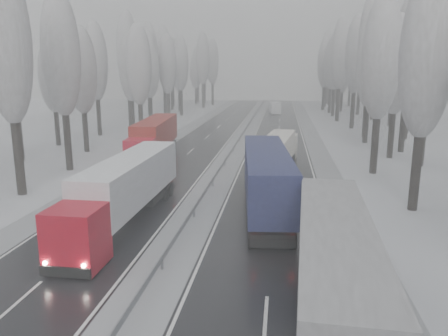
% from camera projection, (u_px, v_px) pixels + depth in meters
% --- Properties ---
extents(ground, '(260.00, 260.00, 0.00)m').
position_uv_depth(ground, '(136.00, 313.00, 17.74)').
color(ground, silver).
rests_on(ground, ground).
extents(carriageway_right, '(7.50, 200.00, 0.03)m').
position_uv_depth(carriageway_right, '(276.00, 164.00, 46.09)').
color(carriageway_right, black).
rests_on(carriageway_right, ground).
extents(carriageway_left, '(7.50, 200.00, 0.03)m').
position_uv_depth(carriageway_left, '(179.00, 161.00, 47.43)').
color(carriageway_left, black).
rests_on(carriageway_left, ground).
extents(median_slush, '(3.00, 200.00, 0.04)m').
position_uv_depth(median_slush, '(227.00, 162.00, 46.76)').
color(median_slush, '#999CA0').
rests_on(median_slush, ground).
extents(shoulder_right, '(2.40, 200.00, 0.04)m').
position_uv_depth(shoulder_right, '(324.00, 165.00, 45.46)').
color(shoulder_right, '#999CA0').
rests_on(shoulder_right, ground).
extents(shoulder_left, '(2.40, 200.00, 0.04)m').
position_uv_depth(shoulder_left, '(136.00, 160.00, 48.07)').
color(shoulder_left, '#999CA0').
rests_on(shoulder_left, ground).
extents(median_guardrail, '(0.12, 200.00, 0.76)m').
position_uv_depth(median_guardrail, '(227.00, 157.00, 46.62)').
color(median_guardrail, slate).
rests_on(median_guardrail, ground).
extents(tree_16, '(3.60, 3.60, 16.53)m').
position_uv_depth(tree_16, '(427.00, 55.00, 28.65)').
color(tree_16, black).
rests_on(tree_16, ground).
extents(tree_18, '(3.60, 3.60, 16.58)m').
position_uv_depth(tree_18, '(381.00, 59.00, 39.70)').
color(tree_18, black).
rests_on(tree_18, ground).
extents(tree_19, '(3.60, 3.60, 14.57)m').
position_uv_depth(tree_19, '(429.00, 73.00, 43.15)').
color(tree_19, black).
rests_on(tree_19, ground).
extents(tree_20, '(3.60, 3.60, 15.71)m').
position_uv_depth(tree_20, '(397.00, 66.00, 47.26)').
color(tree_20, black).
rests_on(tree_20, ground).
extents(tree_21, '(3.60, 3.60, 18.62)m').
position_uv_depth(tree_21, '(410.00, 50.00, 50.44)').
color(tree_21, black).
rests_on(tree_21, ground).
extents(tree_22, '(3.60, 3.60, 15.86)m').
position_uv_depth(tree_22, '(370.00, 66.00, 57.44)').
color(tree_22, black).
rests_on(tree_22, ground).
extents(tree_23, '(3.60, 3.60, 13.55)m').
position_uv_depth(tree_23, '(410.00, 77.00, 60.83)').
color(tree_23, black).
rests_on(tree_23, ground).
extents(tree_24, '(3.60, 3.60, 20.49)m').
position_uv_depth(tree_24, '(371.00, 45.00, 61.93)').
color(tree_24, black).
rests_on(tree_24, ground).
extents(tree_25, '(3.60, 3.60, 19.44)m').
position_uv_depth(tree_25, '(413.00, 51.00, 65.06)').
color(tree_25, black).
rests_on(tree_25, ground).
extents(tree_26, '(3.60, 3.60, 18.78)m').
position_uv_depth(tree_26, '(356.00, 55.00, 72.13)').
color(tree_26, black).
rests_on(tree_26, ground).
extents(tree_27, '(3.60, 3.60, 17.62)m').
position_uv_depth(tree_27, '(395.00, 60.00, 75.24)').
color(tree_27, black).
rests_on(tree_27, ground).
extents(tree_28, '(3.60, 3.60, 19.62)m').
position_uv_depth(tree_28, '(340.00, 54.00, 82.50)').
color(tree_28, black).
rests_on(tree_28, ground).
extents(tree_29, '(3.60, 3.60, 18.11)m').
position_uv_depth(tree_29, '(376.00, 60.00, 85.64)').
color(tree_29, black).
rests_on(tree_29, ground).
extents(tree_30, '(3.60, 3.60, 17.86)m').
position_uv_depth(tree_30, '(335.00, 61.00, 92.15)').
color(tree_30, black).
rests_on(tree_30, ground).
extents(tree_31, '(3.60, 3.60, 18.58)m').
position_uv_depth(tree_31, '(361.00, 60.00, 95.16)').
color(tree_31, black).
rests_on(tree_31, ground).
extents(tree_32, '(3.60, 3.60, 17.33)m').
position_uv_depth(tree_32, '(332.00, 64.00, 99.48)').
color(tree_32, black).
rests_on(tree_32, ground).
extents(tree_33, '(3.60, 3.60, 14.33)m').
position_uv_depth(tree_33, '(343.00, 72.00, 103.37)').
color(tree_33, black).
rests_on(tree_33, ground).
extents(tree_34, '(3.60, 3.60, 17.63)m').
position_uv_depth(tree_34, '(325.00, 63.00, 106.43)').
color(tree_34, black).
rests_on(tree_34, ground).
extents(tree_35, '(3.60, 3.60, 18.25)m').
position_uv_depth(tree_35, '(361.00, 62.00, 109.03)').
color(tree_35, black).
rests_on(tree_35, ground).
extents(tree_36, '(3.60, 3.60, 20.23)m').
position_uv_depth(tree_36, '(327.00, 58.00, 115.42)').
color(tree_36, black).
rests_on(tree_36, ground).
extents(tree_37, '(3.60, 3.60, 16.37)m').
position_uv_depth(tree_37, '(351.00, 67.00, 118.94)').
color(tree_37, black).
rests_on(tree_37, ground).
extents(tree_38, '(3.60, 3.60, 17.97)m').
position_uv_depth(tree_38, '(329.00, 64.00, 125.74)').
color(tree_38, black).
rests_on(tree_38, ground).
extents(tree_39, '(3.60, 3.60, 16.19)m').
position_uv_depth(tree_39, '(337.00, 68.00, 129.50)').
color(tree_39, black).
rests_on(tree_39, ground).
extents(tree_56, '(3.60, 3.60, 18.12)m').
position_uv_depth(tree_56, '(6.00, 42.00, 32.27)').
color(tree_56, black).
rests_on(tree_56, ground).
extents(tree_58, '(3.60, 3.60, 17.21)m').
position_uv_depth(tree_58, '(61.00, 55.00, 41.02)').
color(tree_58, black).
rests_on(tree_58, ground).
extents(tree_59, '(3.60, 3.60, 18.41)m').
position_uv_depth(tree_59, '(10.00, 49.00, 45.71)').
color(tree_59, black).
rests_on(tree_59, ground).
extents(tree_60, '(3.60, 3.60, 14.84)m').
position_uv_depth(tree_60, '(81.00, 71.00, 51.01)').
color(tree_60, black).
rests_on(tree_60, ground).
extents(tree_61, '(3.60, 3.60, 13.95)m').
position_uv_depth(tree_61, '(53.00, 76.00, 55.74)').
color(tree_61, black).
rests_on(tree_61, ground).
extents(tree_62, '(3.60, 3.60, 16.04)m').
position_uv_depth(tree_62, '(139.00, 65.00, 59.57)').
color(tree_62, black).
rests_on(tree_62, ground).
extents(tree_63, '(3.60, 3.60, 16.88)m').
position_uv_depth(tree_63, '(95.00, 62.00, 64.34)').
color(tree_63, black).
rests_on(tree_63, ground).
extents(tree_64, '(3.60, 3.60, 15.42)m').
position_uv_depth(tree_64, '(131.00, 69.00, 68.90)').
color(tree_64, black).
rests_on(tree_64, ground).
extents(tree_65, '(3.60, 3.60, 19.48)m').
position_uv_depth(tree_65, '(128.00, 53.00, 72.44)').
color(tree_65, black).
rests_on(tree_65, ground).
extents(tree_66, '(3.60, 3.60, 15.23)m').
position_uv_depth(tree_66, '(149.00, 69.00, 78.24)').
color(tree_66, black).
rests_on(tree_66, ground).
extents(tree_67, '(3.60, 3.60, 17.09)m').
position_uv_depth(tree_67, '(148.00, 63.00, 82.02)').
color(tree_67, black).
rests_on(tree_67, ground).
extents(tree_68, '(3.60, 3.60, 16.65)m').
position_uv_depth(tree_68, '(167.00, 65.00, 84.38)').
color(tree_68, black).
rests_on(tree_68, ground).
extents(tree_69, '(3.60, 3.60, 19.35)m').
position_uv_depth(tree_69, '(149.00, 56.00, 88.50)').
color(tree_69, black).
rests_on(tree_69, ground).
extents(tree_70, '(3.60, 3.60, 17.09)m').
position_uv_depth(tree_70, '(181.00, 64.00, 94.04)').
color(tree_70, black).
rests_on(tree_70, ground).
extents(tree_71, '(3.60, 3.60, 19.61)m').
position_uv_depth(tree_71, '(164.00, 57.00, 98.17)').
color(tree_71, black).
rests_on(tree_71, ground).
extents(tree_72, '(3.60, 3.60, 15.11)m').
position_uv_depth(tree_72, '(179.00, 70.00, 103.69)').
color(tree_72, black).
rests_on(tree_72, ground).
extents(tree_73, '(3.60, 3.60, 17.22)m').
position_uv_depth(tree_73, '(171.00, 64.00, 107.63)').
color(tree_73, black).
rests_on(tree_73, ground).
extents(tree_74, '(3.60, 3.60, 19.68)m').
position_uv_depth(tree_74, '(203.00, 59.00, 113.00)').
color(tree_74, black).
rests_on(tree_74, ground).
extents(tree_75, '(3.60, 3.60, 18.60)m').
position_uv_depth(tree_75, '(172.00, 62.00, 118.19)').
color(tree_75, black).
rests_on(tree_75, ground).
extents(tree_76, '(3.60, 3.60, 18.55)m').
position_uv_depth(tree_76, '(212.00, 62.00, 122.11)').
color(tree_76, black).
rests_on(tree_76, ground).
extents(tree_77, '(3.60, 3.60, 14.32)m').
position_uv_depth(tree_77, '(196.00, 72.00, 127.29)').
color(tree_77, black).
rests_on(tree_77, ground).
extents(tree_78, '(3.60, 3.60, 19.55)m').
position_uv_depth(tree_78, '(204.00, 60.00, 128.80)').
color(tree_78, black).
rests_on(tree_78, ground).
extents(tree_79, '(3.60, 3.60, 17.07)m').
position_uv_depth(tree_79, '(198.00, 66.00, 133.37)').
color(tree_79, black).
rests_on(tree_79, ground).
extents(truck_grey_tarp, '(3.39, 16.59, 4.23)m').
position_uv_depth(truck_grey_tarp, '(333.00, 256.00, 17.31)').
color(truck_grey_tarp, '#49494D').
rests_on(truck_grey_tarp, ground).
extents(truck_blue_box, '(4.36, 17.43, 4.43)m').
position_uv_depth(truck_blue_box, '(265.00, 174.00, 30.43)').
color(truck_blue_box, '#1A2441').
rests_on(truck_blue_box, ground).
extents(truck_cream_box, '(3.96, 14.20, 3.61)m').
position_uv_depth(truck_cream_box, '(278.00, 151.00, 41.85)').
color(truck_cream_box, '#B4AEA0').
rests_on(truck_cream_box, ground).
extents(box_truck_distant, '(2.98, 7.18, 2.60)m').
position_uv_depth(box_truck_distant, '(275.00, 108.00, 99.73)').
color(box_truck_distant, silver).
rests_on(box_truck_distant, ground).
extents(truck_red_white, '(2.79, 16.20, 4.14)m').
position_uv_depth(truck_red_white, '(126.00, 187.00, 27.69)').
color(truck_red_white, '#A70919').
rests_on(truck_red_white, ground).
extents(truck_red_red, '(4.15, 17.06, 4.34)m').
position_uv_depth(truck_red_red, '(154.00, 137.00, 48.01)').
color(truck_red_red, red).
rests_on(truck_red_red, ground).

